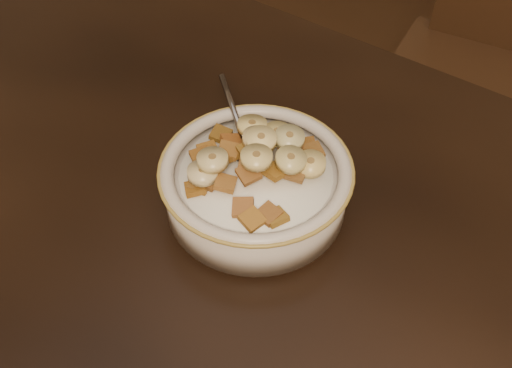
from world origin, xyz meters
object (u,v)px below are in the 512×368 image
Objects in this scene: table at (209,296)px; cereal_bowl at (256,189)px; spoon at (248,151)px; chair at (497,87)px.

cereal_bowl reaches higher than table.
spoon reaches higher than cereal_bowl.
table is 7.35× the size of cereal_bowl.
chair reaches higher than spoon.
table is 0.84m from chair.
table is at bearing 57.43° from spoon.
table is 0.12m from cereal_bowl.
spoon is at bearing 110.27° from table.
chair is at bearing 85.51° from cereal_bowl.
spoon is at bearing 145.53° from cereal_bowl.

